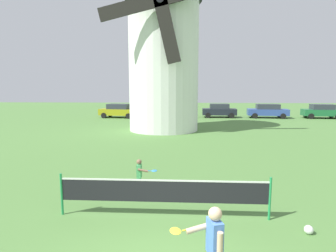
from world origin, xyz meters
The scene contains 10 objects.
windmill centered at (-1.20, 17.10, 6.55)m, with size 8.26×6.12×13.12m.
tennis_net centered at (-0.13, 2.16, 0.69)m, with size 5.35×0.06×1.10m.
player_near centered at (0.83, -0.39, 0.81)m, with size 0.86×0.47×1.44m.
player_far centered at (-0.99, 3.78, 0.61)m, with size 0.67×0.47×1.08m.
stray_ball centered at (3.20, 1.53, 0.10)m, with size 0.20×0.20×0.20m, color silver.
parked_car_mustard centered at (-6.95, 26.08, 0.81)m, with size 4.49×2.41×1.56m.
parked_car_cream centered at (-1.48, 26.44, 0.81)m, with size 4.65×2.36×1.56m.
parked_car_black centered at (4.46, 27.04, 0.81)m, with size 3.88×2.02×1.56m.
parked_car_blue centered at (9.84, 26.80, 0.81)m, with size 4.52×2.25×1.56m.
parked_car_green centered at (15.69, 26.65, 0.81)m, with size 4.13×2.18×1.56m.
Camera 1 is at (0.35, -4.43, 3.25)m, focal length 29.20 mm.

